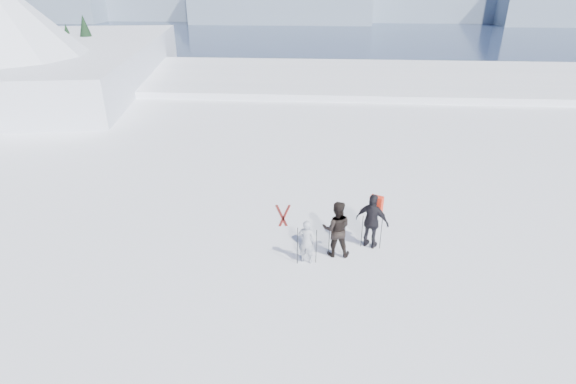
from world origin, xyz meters
name	(u,v)px	position (x,y,z in m)	size (l,w,h in m)	color
lake_basin	(329,149)	(0.00, 30.00, -6.50)	(820.00, 820.00, 71.62)	white
near_ridge	(50,114)	(-26.56, 29.34, -3.48)	(31.37, 35.68, 25.62)	white
skier_grey	(306,241)	(-1.17, 1.61, 0.75)	(0.55, 0.36, 1.50)	#989CA6
skier_dark	(336,229)	(-0.23, 2.10, 0.96)	(0.94, 0.73, 1.92)	black
skier_pack	(372,221)	(0.95, 2.67, 0.97)	(1.14, 0.47, 1.94)	black
backpack	(378,184)	(1.07, 2.89, 2.23)	(0.41, 0.23, 0.59)	red
ski_poles	(338,239)	(-0.16, 2.03, 0.61)	(2.74, 1.19, 1.31)	black
skis_loose	(283,215)	(-2.17, 4.62, 0.01)	(0.61, 1.70, 0.03)	black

